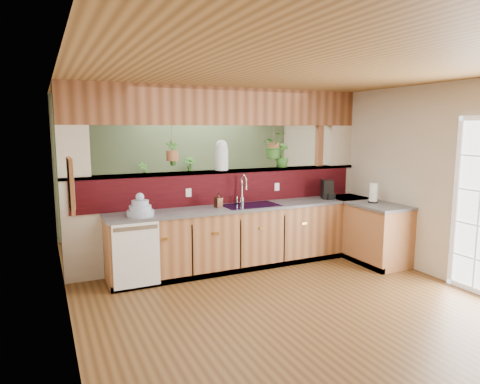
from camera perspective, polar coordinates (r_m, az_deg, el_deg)
name	(u,v)px	position (r m, az deg, el deg)	size (l,w,h in m)	color
ground	(267,289)	(5.53, 3.63, -12.84)	(4.60, 7.00, 0.01)	#54371A
ceiling	(269,77)	(5.18, 3.91, 15.03)	(4.60, 7.00, 0.01)	brown
wall_back	(181,165)	(8.41, -7.83, 3.60)	(4.60, 0.02, 2.60)	beige
wall_left	(64,201)	(4.56, -22.43, -1.10)	(0.02, 7.00, 2.60)	beige
wall_right	(408,178)	(6.61, 21.52, 1.75)	(0.02, 7.00, 2.60)	beige
pass_through_partition	(226,183)	(6.42, -1.82, 1.18)	(4.60, 0.21, 2.60)	beige
pass_through_ledge	(225,171)	(6.39, -2.08, 2.76)	(4.60, 0.21, 0.04)	brown
header_beam	(224,106)	(6.37, -2.13, 11.34)	(4.60, 0.15, 0.55)	brown
sage_backwall	(182,165)	(8.39, -7.79, 3.59)	(4.55, 0.02, 2.55)	#556B49
countertop	(288,233)	(6.51, 6.47, -5.42)	(4.14, 1.52, 0.90)	brown
dishwasher	(137,255)	(5.49, -13.63, -8.18)	(0.58, 0.03, 0.82)	white
navy_sink	(251,210)	(6.24, 1.41, -2.48)	(0.82, 0.50, 0.18)	black
framed_print	(71,185)	(3.74, -21.61, 0.82)	(0.04, 0.35, 0.45)	brown
faucet	(243,188)	(6.31, 0.38, 0.54)	(0.19, 0.19, 0.44)	#B7B7B2
dish_stack	(140,209)	(5.58, -13.16, -2.21)	(0.34, 0.34, 0.30)	#9CAACA
soap_dispenser	(218,200)	(6.03, -2.90, -1.10)	(0.09, 0.10, 0.21)	#3B2315
coffee_maker	(327,190)	(6.91, 11.58, 0.24)	(0.16, 0.27, 0.30)	black
paper_towel	(373,193)	(6.72, 17.36, -0.15)	(0.15, 0.15, 0.32)	black
glass_jar	(221,155)	(6.35, -2.49, 4.93)	(0.20, 0.20, 0.45)	silver
ledge_plant_right	(282,155)	(6.82, 5.59, 4.87)	(0.21, 0.21, 0.38)	#306422
hanging_plant_a	(172,145)	(6.10, -9.04, 6.22)	(0.20, 0.17, 0.49)	brown
hanging_plant_b	(273,134)	(6.73, 4.48, 7.70)	(0.37, 0.32, 0.53)	brown
shelving_console	(176,208)	(8.22, -8.56, -2.16)	(1.53, 0.41, 1.02)	black
shelf_plant_a	(143,173)	(7.98, -12.78, 2.53)	(0.21, 0.14, 0.39)	#306422
shelf_plant_b	(190,169)	(8.21, -6.74, 3.07)	(0.26, 0.26, 0.46)	#306422
floor_plant	(252,215)	(8.31, 1.61, -3.09)	(0.61, 0.53, 0.68)	#306422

